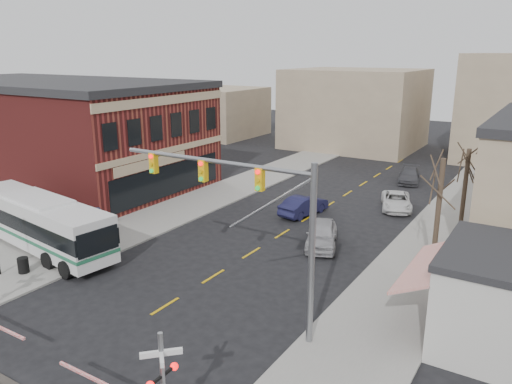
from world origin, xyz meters
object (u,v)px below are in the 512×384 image
(car_d, at_px, (409,175))
(car_a, at_px, (322,234))
(trash_bin, at_px, (23,265))
(car_b, at_px, (304,205))
(traffic_signal_mast, at_px, (254,207))
(car_c, at_px, (396,201))
(pedestrian_near, at_px, (61,241))
(pedestrian_far, at_px, (100,219))
(transit_bus, at_px, (40,222))

(car_d, bearing_deg, car_a, -102.70)
(trash_bin, xyz_separation_m, car_a, (12.51, 12.81, 0.25))
(car_a, relative_size, car_d, 1.02)
(trash_bin, height_order, car_d, car_d)
(car_b, bearing_deg, traffic_signal_mast, 118.81)
(traffic_signal_mast, relative_size, car_c, 2.13)
(car_d, bearing_deg, pedestrian_near, -125.70)
(traffic_signal_mast, relative_size, car_a, 2.13)
(traffic_signal_mast, distance_m, car_c, 21.56)
(trash_bin, relative_size, pedestrian_near, 0.48)
(trash_bin, xyz_separation_m, pedestrian_far, (-1.68, 7.02, 0.40))
(trash_bin, distance_m, car_b, 19.97)
(car_b, bearing_deg, car_c, -127.40)
(traffic_signal_mast, xyz_separation_m, car_a, (-1.47, 10.55, -4.94))
(transit_bus, xyz_separation_m, trash_bin, (2.38, -2.93, -1.29))
(transit_bus, distance_m, car_c, 26.27)
(pedestrian_near, bearing_deg, trash_bin, 163.68)
(car_c, distance_m, pedestrian_near, 25.10)
(trash_bin, height_order, car_a, car_a)
(transit_bus, xyz_separation_m, car_b, (10.99, 15.08, -1.10))
(trash_bin, bearing_deg, car_b, 64.44)
(traffic_signal_mast, xyz_separation_m, car_b, (-5.36, 15.75, -5.00))
(car_b, distance_m, pedestrian_near, 17.66)
(car_c, bearing_deg, trash_bin, -141.17)
(trash_bin, xyz_separation_m, car_b, (8.62, 18.01, 0.19))
(trash_bin, bearing_deg, pedestrian_near, 95.83)
(car_a, bearing_deg, pedestrian_far, -179.06)
(transit_bus, distance_m, pedestrian_near, 2.25)
(traffic_signal_mast, distance_m, car_d, 30.57)
(car_d, xyz_separation_m, pedestrian_far, (-14.46, -25.36, 0.29))
(traffic_signal_mast, distance_m, pedestrian_near, 15.02)
(car_a, bearing_deg, pedestrian_near, -163.09)
(pedestrian_far, bearing_deg, trash_bin, -129.14)
(trash_bin, relative_size, car_c, 0.19)
(car_d, distance_m, pedestrian_near, 32.37)
(car_a, height_order, car_b, car_a)
(car_b, bearing_deg, pedestrian_far, 56.86)
(car_c, xyz_separation_m, car_d, (-1.49, 9.17, 0.01))
(trash_bin, distance_m, pedestrian_near, 2.82)
(car_b, xyz_separation_m, pedestrian_far, (-10.30, -10.99, 0.22))
(car_a, bearing_deg, car_d, 67.95)
(pedestrian_near, bearing_deg, car_d, -45.94)
(transit_bus, bearing_deg, car_c, 50.61)
(traffic_signal_mast, height_order, car_b, traffic_signal_mast)
(car_d, bearing_deg, pedestrian_far, -131.60)
(car_b, bearing_deg, car_a, 136.82)
(car_b, relative_size, pedestrian_far, 2.69)
(transit_bus, bearing_deg, car_b, 53.91)
(transit_bus, xyz_separation_m, pedestrian_near, (2.10, -0.17, -0.81))
(transit_bus, height_order, pedestrian_near, transit_bus)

